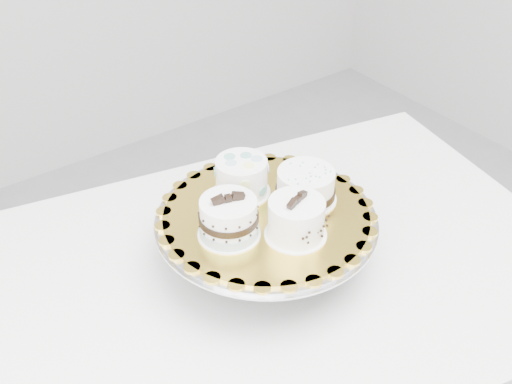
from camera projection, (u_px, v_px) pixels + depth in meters
table at (267, 297)px, 1.26m from camera, size 1.31×1.00×0.75m
cake_stand at (266, 230)px, 1.18m from camera, size 0.41×0.41×0.11m
cake_board at (266, 215)px, 1.16m from camera, size 0.49×0.49×0.01m
cake_swirl at (296, 220)px, 1.09m from camera, size 0.12×0.12×0.09m
cake_banded at (229, 219)px, 1.09m from camera, size 0.12×0.12×0.09m
cake_dots at (242, 177)px, 1.19m from camera, size 0.12×0.12×0.07m
cake_ribbon at (306, 186)px, 1.18m from camera, size 0.13×0.13×0.06m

